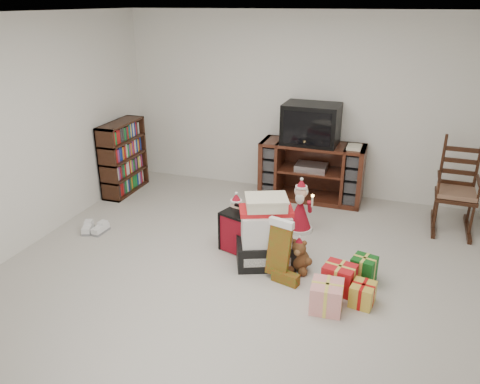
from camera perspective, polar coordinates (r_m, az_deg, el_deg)
name	(u,v)px	position (r m, az deg, el deg)	size (l,w,h in m)	color
room	(242,159)	(4.30, 0.23, 4.03)	(5.01, 5.01, 2.51)	#BDB6AD
tv_stand	(311,171)	(6.56, 8.70, 2.49)	(1.41, 0.52, 0.80)	#4E2316
bookshelf	(123,159)	(6.92, -14.03, 3.96)	(0.28, 0.85, 1.03)	#341C0E
rocking_chair	(455,197)	(6.23, 24.71, -0.51)	(0.49, 0.79, 1.16)	#341C0E
gift_pile	(266,236)	(4.90, 3.13, -5.34)	(0.71, 0.62, 0.75)	black
red_suitcase	(237,233)	(5.16, -0.36, -4.99)	(0.39, 0.29, 0.54)	maroon
stocking	(279,249)	(4.66, 4.78, -6.98)	(0.30, 0.13, 0.65)	#0D761A
teddy_bear	(299,257)	(4.90, 7.15, -7.85)	(0.23, 0.20, 0.34)	brown
santa_figurine	(300,211)	(5.66, 7.33, -2.31)	(0.33, 0.31, 0.67)	maroon
mrs_claus_figurine	(236,224)	(5.35, -0.45, -3.89)	(0.30, 0.28, 0.61)	maroon
sneaker_pair	(94,229)	(5.93, -17.35, -4.30)	(0.31, 0.27, 0.09)	white
gift_cluster	(349,284)	(4.59, 13.13, -10.91)	(0.55, 0.84, 0.25)	red
crt_television	(311,124)	(6.37, 8.66, 8.21)	(0.75, 0.55, 0.54)	black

